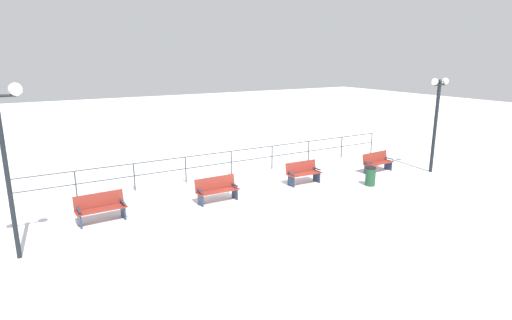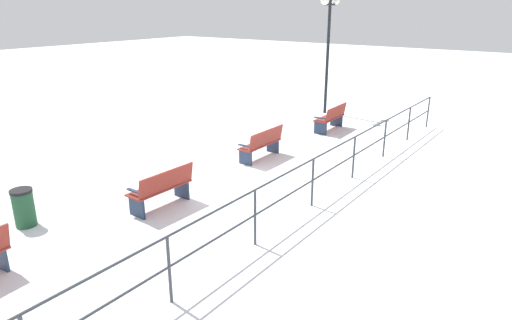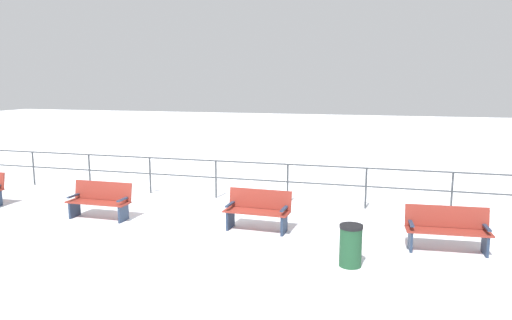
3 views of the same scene
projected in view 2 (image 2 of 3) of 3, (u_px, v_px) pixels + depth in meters
ground_plane at (216, 179)px, 11.49m from camera, size 80.00×80.00×0.00m
bench_nearest at (331, 117)px, 15.79m from camera, size 0.64×1.55×0.90m
bench_second at (262, 143)px, 12.84m from camera, size 0.53×1.57×0.89m
bench_third at (162, 188)px, 9.71m from camera, size 0.60×1.48×0.90m
lamppost_near at (329, 28)px, 17.46m from camera, size 0.32×1.19×4.50m
waterfront_railing at (313, 174)px, 9.71m from camera, size 0.05×16.91×1.10m
trash_bin at (24, 208)px, 8.93m from camera, size 0.42×0.42×0.77m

